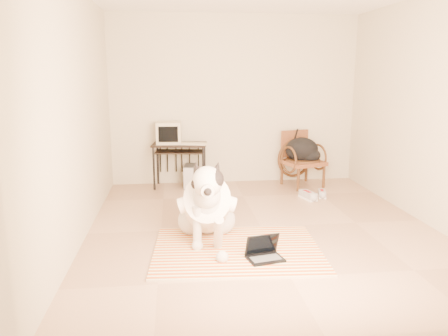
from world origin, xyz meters
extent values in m
plane|color=tan|center=(0.00, 0.00, 0.00)|extent=(4.50, 4.50, 0.00)
plane|color=beige|center=(0.00, 2.25, 1.35)|extent=(4.50, 0.00, 4.50)
plane|color=beige|center=(0.00, -2.25, 1.35)|extent=(4.50, 0.00, 4.50)
plane|color=beige|center=(-2.00, 0.00, 1.35)|extent=(0.00, 4.50, 4.50)
plane|color=beige|center=(2.00, 0.00, 1.35)|extent=(0.00, 4.50, 4.50)
cube|color=#E54609|center=(-0.42, -1.19, 0.01)|extent=(1.71, 0.37, 0.02)
cube|color=#3D702D|center=(-0.40, -0.93, 0.01)|extent=(1.71, 0.37, 0.02)
cube|color=#7B478A|center=(-0.38, -0.68, 0.01)|extent=(1.71, 0.37, 0.02)
cube|color=yellow|center=(-0.37, -0.42, 0.01)|extent=(1.71, 0.37, 0.02)
cube|color=beige|center=(-0.35, -0.16, 0.01)|extent=(1.71, 0.37, 0.02)
sphere|color=silver|center=(-0.81, -0.16, 0.16)|extent=(0.33, 0.33, 0.33)
sphere|color=silver|center=(-0.50, -0.18, 0.16)|extent=(0.33, 0.33, 0.33)
ellipsoid|color=silver|center=(-0.66, -0.18, 0.19)|extent=(0.41, 0.37, 0.33)
ellipsoid|color=silver|center=(-0.67, -0.38, 0.42)|extent=(0.45, 0.77, 0.71)
cylinder|color=white|center=(-0.67, -0.37, 0.42)|extent=(0.52, 0.67, 0.65)
sphere|color=silver|center=(-0.68, -0.59, 0.57)|extent=(0.28, 0.28, 0.28)
sphere|color=silver|center=(-0.69, -0.69, 0.74)|extent=(0.30, 0.30, 0.30)
ellipsoid|color=black|center=(-0.64, -0.70, 0.76)|extent=(0.23, 0.26, 0.22)
cylinder|color=silver|center=(-0.69, -0.83, 0.70)|extent=(0.14, 0.17, 0.13)
sphere|color=black|center=(-0.70, -0.91, 0.70)|extent=(0.07, 0.07, 0.07)
cone|color=black|center=(-0.78, -0.62, 0.86)|extent=(0.15, 0.16, 0.19)
cone|color=black|center=(-0.58, -0.63, 0.86)|extent=(0.15, 0.16, 0.19)
torus|color=silver|center=(-0.68, -0.61, 0.63)|extent=(0.27, 0.15, 0.24)
cylinder|color=silver|center=(-0.79, -0.60, 0.24)|extent=(0.10, 0.14, 0.46)
cylinder|color=silver|center=(-0.58, -0.74, 0.22)|extent=(0.11, 0.41, 0.46)
sphere|color=silver|center=(-0.79, -0.62, 0.05)|extent=(0.12, 0.12, 0.12)
sphere|color=silver|center=(-0.57, -0.95, 0.06)|extent=(0.12, 0.12, 0.12)
cone|color=black|center=(-0.66, 0.11, 0.05)|extent=(0.20, 0.46, 0.12)
cube|color=black|center=(-0.15, -0.97, 0.03)|extent=(0.38, 0.30, 0.02)
cube|color=#4E4F51|center=(-0.15, -0.98, 0.04)|extent=(0.31, 0.20, 0.00)
cube|color=black|center=(-0.17, -0.89, 0.15)|extent=(0.35, 0.15, 0.22)
cube|color=black|center=(-0.17, -0.90, 0.15)|extent=(0.30, 0.13, 0.19)
cube|color=black|center=(-0.91, 1.99, 0.69)|extent=(0.89, 0.56, 0.03)
cube|color=black|center=(-0.91, 1.94, 0.58)|extent=(0.79, 0.46, 0.02)
cylinder|color=black|center=(-1.32, 1.84, 0.34)|extent=(0.03, 0.03, 0.67)
cylinder|color=black|center=(-1.27, 2.23, 0.34)|extent=(0.03, 0.03, 0.67)
cylinder|color=black|center=(-0.56, 1.75, 0.34)|extent=(0.03, 0.03, 0.67)
cylinder|color=black|center=(-0.51, 2.14, 0.34)|extent=(0.03, 0.03, 0.67)
cube|color=beige|center=(-1.07, 2.03, 0.87)|extent=(0.40, 0.38, 0.34)
cube|color=black|center=(-1.08, 1.85, 0.87)|extent=(0.30, 0.03, 0.24)
cube|color=beige|center=(-0.71, 1.87, 0.71)|extent=(0.45, 0.26, 0.03)
cube|color=#4E4F51|center=(-0.76, 1.96, 0.18)|extent=(0.22, 0.40, 0.36)
cube|color=silver|center=(-0.79, 1.77, 0.18)|extent=(0.15, 0.04, 0.34)
cube|color=brown|center=(1.04, 1.80, 0.39)|extent=(0.72, 0.70, 0.06)
cylinder|color=#351D0E|center=(1.04, 1.80, 0.43)|extent=(0.54, 0.54, 0.04)
cube|color=brown|center=(0.96, 2.05, 0.66)|extent=(0.49, 0.19, 0.44)
cylinder|color=#351D0E|center=(0.88, 1.50, 0.18)|extent=(0.04, 0.04, 0.36)
cylinder|color=#351D0E|center=(0.74, 1.96, 0.18)|extent=(0.04, 0.04, 0.36)
cylinder|color=#351D0E|center=(1.34, 1.65, 0.18)|extent=(0.04, 0.04, 0.36)
cylinder|color=#351D0E|center=(1.20, 2.10, 0.18)|extent=(0.04, 0.04, 0.36)
ellipsoid|color=black|center=(1.01, 1.81, 0.60)|extent=(0.52, 0.43, 0.39)
ellipsoid|color=black|center=(1.13, 1.73, 0.52)|extent=(0.33, 0.27, 0.22)
cube|color=white|center=(0.91, 1.07, 0.01)|extent=(0.21, 0.34, 0.03)
cube|color=gray|center=(0.91, 1.07, 0.06)|extent=(0.20, 0.33, 0.10)
cube|color=maroon|center=(0.91, 1.07, 0.10)|extent=(0.09, 0.17, 0.02)
cube|color=white|center=(1.15, 1.17, 0.01)|extent=(0.17, 0.28, 0.02)
cube|color=gray|center=(1.15, 1.17, 0.05)|extent=(0.16, 0.27, 0.08)
cube|color=maroon|center=(1.15, 1.17, 0.08)|extent=(0.08, 0.14, 0.02)
camera|label=1|loc=(-1.01, -4.82, 1.78)|focal=35.00mm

